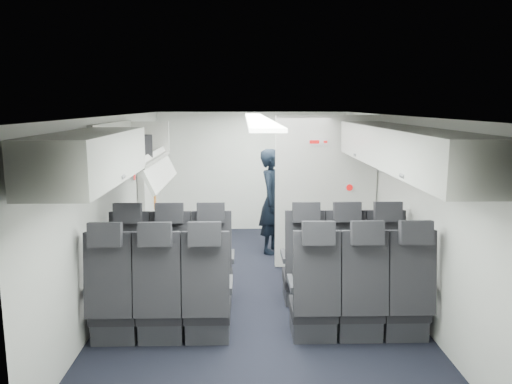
{
  "coord_description": "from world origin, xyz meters",
  "views": [
    {
      "loc": [
        -0.17,
        -6.02,
        2.28
      ],
      "look_at": [
        0.0,
        0.4,
        1.15
      ],
      "focal_mm": 35.0,
      "sensor_mm": 36.0,
      "label": 1
    }
  ],
  "objects_px": {
    "seat_row_mid": "(261,300)",
    "carry_on_bag": "(129,147)",
    "galley_unit": "(306,180)",
    "boarding_door": "(147,192)",
    "seat_row_front": "(258,270)",
    "flight_attendant": "(273,201)"
  },
  "relations": [
    {
      "from": "seat_row_mid",
      "to": "carry_on_bag",
      "type": "distance_m",
      "value": 2.23
    },
    {
      "from": "galley_unit",
      "to": "boarding_door",
      "type": "distance_m",
      "value": 2.84
    },
    {
      "from": "seat_row_front",
      "to": "boarding_door",
      "type": "distance_m",
      "value": 2.71
    },
    {
      "from": "boarding_door",
      "to": "carry_on_bag",
      "type": "xyz_separation_m",
      "value": [
        0.21,
        -2.03,
        0.86
      ]
    },
    {
      "from": "seat_row_front",
      "to": "carry_on_bag",
      "type": "bearing_deg",
      "value": 177.64
    },
    {
      "from": "galley_unit",
      "to": "carry_on_bag",
      "type": "height_order",
      "value": "carry_on_bag"
    },
    {
      "from": "seat_row_mid",
      "to": "carry_on_bag",
      "type": "bearing_deg",
      "value": 146.14
    },
    {
      "from": "galley_unit",
      "to": "seat_row_front",
      "type": "bearing_deg",
      "value": -106.28
    },
    {
      "from": "seat_row_mid",
      "to": "galley_unit",
      "type": "height_order",
      "value": "galley_unit"
    },
    {
      "from": "flight_attendant",
      "to": "seat_row_mid",
      "type": "bearing_deg",
      "value": -164.88
    },
    {
      "from": "seat_row_mid",
      "to": "flight_attendant",
      "type": "height_order",
      "value": "flight_attendant"
    },
    {
      "from": "galley_unit",
      "to": "boarding_door",
      "type": "xyz_separation_m",
      "value": [
        -2.59,
        -1.17,
        0.0
      ]
    },
    {
      "from": "seat_row_front",
      "to": "carry_on_bag",
      "type": "distance_m",
      "value": 2.01
    },
    {
      "from": "boarding_door",
      "to": "flight_attendant",
      "type": "distance_m",
      "value": 1.93
    },
    {
      "from": "seat_row_front",
      "to": "boarding_door",
      "type": "relative_size",
      "value": 1.79
    },
    {
      "from": "galley_unit",
      "to": "boarding_door",
      "type": "height_order",
      "value": "galley_unit"
    },
    {
      "from": "flight_attendant",
      "to": "carry_on_bag",
      "type": "relative_size",
      "value": 3.76
    },
    {
      "from": "carry_on_bag",
      "to": "boarding_door",
      "type": "bearing_deg",
      "value": 107.94
    },
    {
      "from": "seat_row_front",
      "to": "flight_attendant",
      "type": "height_order",
      "value": "flight_attendant"
    },
    {
      "from": "boarding_door",
      "to": "seat_row_mid",
      "type": "bearing_deg",
      "value": -61.23
    },
    {
      "from": "seat_row_front",
      "to": "flight_attendant",
      "type": "distance_m",
      "value": 2.12
    },
    {
      "from": "boarding_door",
      "to": "carry_on_bag",
      "type": "height_order",
      "value": "carry_on_bag"
    }
  ]
}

